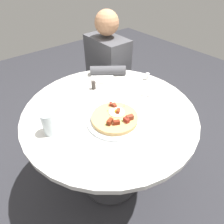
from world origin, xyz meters
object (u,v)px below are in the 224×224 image
knife (145,88)px  water_glass (49,123)px  pizza_plate (115,120)px  breakfast_pizza (115,117)px  person_seated (108,83)px  fork (150,89)px  bread_plate (102,77)px  pepper_shaker (94,85)px  dining_table (110,130)px  salt_shaker (147,76)px

knife → water_glass: 0.67m
pizza_plate → breakfast_pizza: breakfast_pizza is taller
person_seated → pizza_plate: bearing=-35.3°
fork → water_glass: water_glass is taller
bread_plate → fork: bread_plate is taller
person_seated → pepper_shaker: (0.31, -0.36, 0.27)m
bread_plate → knife: 0.32m
person_seated → bread_plate: bearing=-44.7°
knife → fork: bearing=-90.0°
dining_table → salt_shaker: 0.48m
salt_shaker → pepper_shaker: size_ratio=0.85×
dining_table → bread_plate: (-0.31, 0.18, 0.18)m
breakfast_pizza → dining_table: bearing=157.2°
dining_table → breakfast_pizza: (0.10, -0.04, 0.20)m
dining_table → salt_shaker: size_ratio=21.04×
dining_table → fork: 0.38m
fork → water_glass: (-0.05, -0.68, 0.05)m
bread_plate → salt_shaker: (0.22, 0.24, 0.02)m
person_seated → dining_table: bearing=-37.1°
pizza_plate → water_glass: bearing=-114.8°
water_glass → dining_table: bearing=83.3°
pizza_plate → knife: size_ratio=1.68×
person_seated → knife: size_ratio=6.31×
bread_plate → pepper_shaker: (0.08, -0.13, 0.02)m
person_seated → bread_plate: person_seated is taller
bread_plate → person_seated: bearing=135.3°
dining_table → pizza_plate: size_ratio=3.32×
pepper_shaker → fork: bearing=49.0°
salt_shaker → dining_table: bearing=-77.4°
fork → pepper_shaker: size_ratio=3.22×
bread_plate → fork: (0.32, 0.15, 0.00)m
dining_table → salt_shaker: (-0.09, 0.42, 0.20)m
bread_plate → knife: bread_plate is taller
dining_table → bread_plate: size_ratio=5.98×
pizza_plate → knife: 0.38m
knife → pepper_shaker: pepper_shaker is taller
breakfast_pizza → knife: size_ratio=1.39×
fork → knife: (-0.03, -0.02, 0.00)m
knife → pepper_shaker: size_ratio=3.22×
person_seated → water_glass: 0.97m
fork → knife: size_ratio=1.00×
pepper_shaker → person_seated: bearing=130.9°
pizza_plate → salt_shaker: salt_shaker is taller
dining_table → person_seated: (-0.55, 0.42, -0.06)m
person_seated → pizza_plate: person_seated is taller
salt_shaker → fork: bearing=-38.9°
dining_table → knife: bearing=93.6°
person_seated → breakfast_pizza: size_ratio=4.55×
pizza_plate → pepper_shaker: 0.35m
breakfast_pizza → pepper_shaker: size_ratio=4.46×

